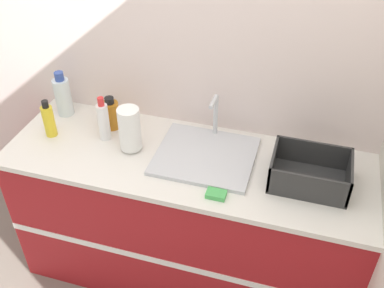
% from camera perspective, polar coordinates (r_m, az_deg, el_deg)
% --- Properties ---
extents(wall_back, '(4.24, 0.06, 2.60)m').
position_cam_1_polar(wall_back, '(2.29, 1.86, 11.49)').
color(wall_back, silver).
rests_on(wall_back, ground_plane).
extents(counter_cabinet, '(1.87, 0.64, 0.88)m').
position_cam_1_polar(counter_cabinet, '(2.55, -0.54, -9.50)').
color(counter_cabinet, maroon).
rests_on(counter_cabinet, ground_plane).
extents(sink, '(0.49, 0.43, 0.26)m').
position_cam_1_polar(sink, '(2.25, 1.75, -1.26)').
color(sink, silver).
rests_on(sink, counter_cabinet).
extents(paper_towel_roll, '(0.11, 0.11, 0.24)m').
position_cam_1_polar(paper_towel_roll, '(2.26, -7.92, 1.87)').
color(paper_towel_roll, '#4C4C51').
rests_on(paper_towel_roll, counter_cabinet).
extents(dish_rack, '(0.36, 0.27, 0.14)m').
position_cam_1_polar(dish_rack, '(2.15, 14.70, -3.69)').
color(dish_rack, '#2D2D2D').
rests_on(dish_rack, counter_cabinet).
extents(bottle_amber, '(0.09, 0.09, 0.19)m').
position_cam_1_polar(bottle_amber, '(2.46, -10.25, 3.74)').
color(bottle_amber, '#B26B19').
rests_on(bottle_amber, counter_cabinet).
extents(bottle_white_spray, '(0.06, 0.06, 0.25)m').
position_cam_1_polar(bottle_white_spray, '(2.36, -11.17, 2.91)').
color(bottle_white_spray, white).
rests_on(bottle_white_spray, counter_cabinet).
extents(bottle_clear, '(0.09, 0.09, 0.26)m').
position_cam_1_polar(bottle_clear, '(2.61, -16.06, 5.90)').
color(bottle_clear, silver).
rests_on(bottle_clear, counter_cabinet).
extents(bottle_yellow, '(0.06, 0.06, 0.21)m').
position_cam_1_polar(bottle_yellow, '(2.47, -17.73, 2.90)').
color(bottle_yellow, yellow).
rests_on(bottle_yellow, counter_cabinet).
extents(sponge, '(0.09, 0.06, 0.02)m').
position_cam_1_polar(sponge, '(2.04, 3.08, -6.39)').
color(sponge, '#4CB259').
rests_on(sponge, counter_cabinet).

